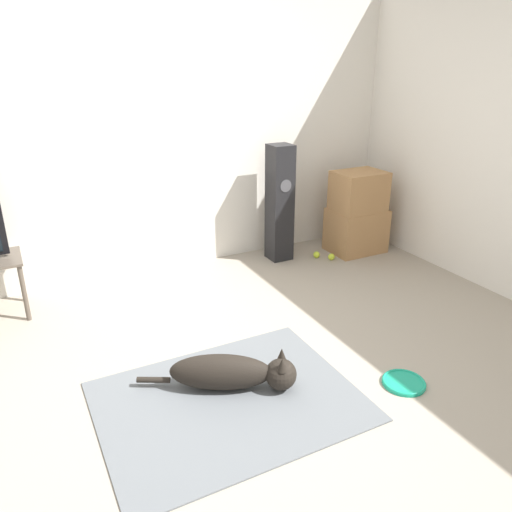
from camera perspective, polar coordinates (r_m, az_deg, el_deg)
name	(u,v)px	position (r m, az deg, el deg)	size (l,w,h in m)	color
ground_plane	(237,396)	(3.11, -2.22, -15.68)	(12.00, 12.00, 0.00)	#9E9384
wall_back	(129,133)	(4.50, -14.27, 13.43)	(8.00, 0.06, 2.55)	silver
area_rug	(229,401)	(3.06, -3.11, -16.23)	(1.49, 1.14, 0.01)	slate
dog	(234,372)	(3.09, -2.59, -13.14)	(0.88, 0.53, 0.25)	black
frisbee	(404,382)	(3.32, 16.53, -13.68)	(0.27, 0.27, 0.03)	#199E7A
cardboard_box_lower	(356,230)	(5.23, 11.36, 2.91)	(0.54, 0.42, 0.44)	#A87A4C
cardboard_box_upper	(359,191)	(5.09, 11.66, 7.26)	(0.49, 0.38, 0.39)	#A87A4C
floor_speaker	(280,204)	(4.83, 2.72, 6.01)	(0.21, 0.22, 1.13)	black
tennis_ball_by_boxes	(316,255)	(5.04, 6.93, 0.15)	(0.07, 0.07, 0.07)	#C6E033
tennis_ball_near_speaker	(331,257)	(5.00, 8.61, -0.10)	(0.07, 0.07, 0.07)	#C6E033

